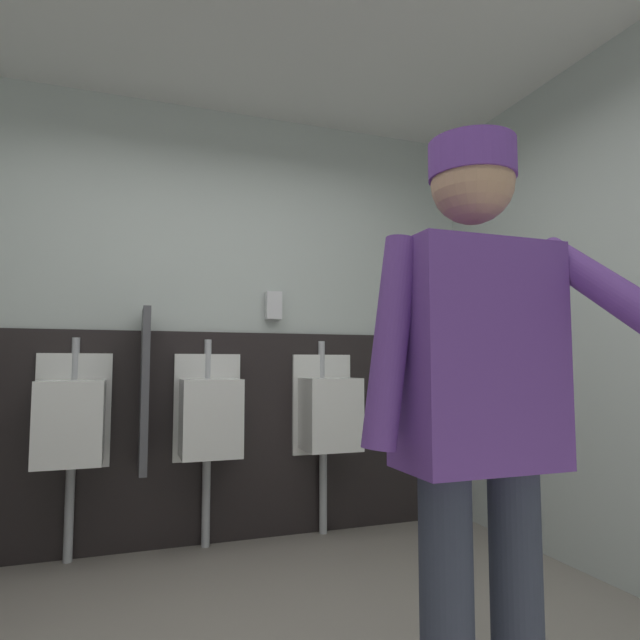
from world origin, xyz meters
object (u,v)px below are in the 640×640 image
(urinal_middle, at_px, (210,417))
(person, at_px, (479,391))
(soap_dispenser, at_px, (273,306))
(urinal_left, at_px, (71,421))
(urinal_right, at_px, (328,413))

(urinal_middle, height_order, person, person)
(urinal_middle, bearing_deg, soap_dispenser, 15.99)
(urinal_left, distance_m, soap_dispenser, 1.36)
(soap_dispenser, bearing_deg, person, -89.33)
(urinal_right, bearing_deg, urinal_middle, 180.00)
(urinal_left, relative_size, person, 0.72)
(urinal_left, bearing_deg, urinal_right, 0.00)
(urinal_left, height_order, person, person)
(urinal_right, height_order, person, person)
(urinal_middle, distance_m, urinal_right, 0.75)
(urinal_middle, xyz_separation_m, soap_dispenser, (0.42, 0.12, 0.69))
(urinal_left, bearing_deg, person, -59.38)
(urinal_middle, height_order, urinal_right, same)
(person, relative_size, soap_dispenser, 9.52)
(urinal_left, height_order, urinal_right, same)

